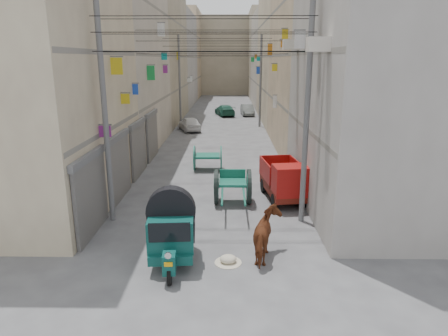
{
  "coord_description": "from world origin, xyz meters",
  "views": [
    {
      "loc": [
        0.86,
        -8.18,
        5.94
      ],
      "look_at": [
        0.65,
        6.5,
        1.94
      ],
      "focal_mm": 32.0,
      "sensor_mm": 36.0,
      "label": 1
    }
  ],
  "objects_px": {
    "tonga_cart": "(233,186)",
    "feed_sack": "(228,259)",
    "mini_truck": "(286,183)",
    "auto_rickshaw": "(172,229)",
    "horse": "(268,235)",
    "distant_car_green": "(225,110)",
    "distant_car_white": "(190,124)",
    "distant_car_grey": "(247,110)",
    "second_cart": "(208,157)"
  },
  "relations": [
    {
      "from": "horse",
      "to": "distant_car_grey",
      "type": "relative_size",
      "value": 0.51
    },
    {
      "from": "tonga_cart",
      "to": "horse",
      "type": "height_order",
      "value": "horse"
    },
    {
      "from": "second_cart",
      "to": "feed_sack",
      "type": "distance_m",
      "value": 10.56
    },
    {
      "from": "auto_rickshaw",
      "to": "distant_car_green",
      "type": "height_order",
      "value": "auto_rickshaw"
    },
    {
      "from": "second_cart",
      "to": "tonga_cart",
      "type": "bearing_deg",
      "value": -77.54
    },
    {
      "from": "distant_car_white",
      "to": "distant_car_grey",
      "type": "xyz_separation_m",
      "value": [
        5.38,
        9.89,
        -0.01
      ]
    },
    {
      "from": "auto_rickshaw",
      "to": "distant_car_grey",
      "type": "bearing_deg",
      "value": 79.54
    },
    {
      "from": "distant_car_white",
      "to": "distant_car_green",
      "type": "relative_size",
      "value": 0.88
    },
    {
      "from": "horse",
      "to": "distant_car_green",
      "type": "distance_m",
      "value": 32.45
    },
    {
      "from": "feed_sack",
      "to": "distant_car_white",
      "type": "distance_m",
      "value": 23.35
    },
    {
      "from": "distant_car_grey",
      "to": "distant_car_green",
      "type": "distance_m",
      "value": 2.49
    },
    {
      "from": "mini_truck",
      "to": "second_cart",
      "type": "xyz_separation_m",
      "value": [
        -3.59,
        5.16,
        -0.14
      ]
    },
    {
      "from": "mini_truck",
      "to": "distant_car_white",
      "type": "xyz_separation_m",
      "value": [
        -5.83,
        17.78,
        -0.27
      ]
    },
    {
      "from": "tonga_cart",
      "to": "distant_car_green",
      "type": "height_order",
      "value": "tonga_cart"
    },
    {
      "from": "auto_rickshaw",
      "to": "tonga_cart",
      "type": "distance_m",
      "value": 5.43
    },
    {
      "from": "distant_car_white",
      "to": "feed_sack",
      "type": "bearing_deg",
      "value": 79.57
    },
    {
      "from": "tonga_cart",
      "to": "distant_car_grey",
      "type": "xyz_separation_m",
      "value": [
        1.8,
        27.8,
        -0.19
      ]
    },
    {
      "from": "tonga_cart",
      "to": "second_cart",
      "type": "bearing_deg",
      "value": 103.76
    },
    {
      "from": "tonga_cart",
      "to": "distant_car_grey",
      "type": "height_order",
      "value": "tonga_cart"
    },
    {
      "from": "auto_rickshaw",
      "to": "second_cart",
      "type": "relative_size",
      "value": 1.64
    },
    {
      "from": "tonga_cart",
      "to": "mini_truck",
      "type": "xyz_separation_m",
      "value": [
        2.25,
        0.14,
        0.1
      ]
    },
    {
      "from": "horse",
      "to": "mini_truck",
      "type": "bearing_deg",
      "value": -95.52
    },
    {
      "from": "second_cart",
      "to": "distant_car_grey",
      "type": "distance_m",
      "value": 22.73
    },
    {
      "from": "feed_sack",
      "to": "distant_car_white",
      "type": "height_order",
      "value": "distant_car_white"
    },
    {
      "from": "horse",
      "to": "distant_car_green",
      "type": "relative_size",
      "value": 0.46
    },
    {
      "from": "second_cart",
      "to": "distant_car_grey",
      "type": "height_order",
      "value": "second_cart"
    },
    {
      "from": "mini_truck",
      "to": "second_cart",
      "type": "height_order",
      "value": "mini_truck"
    },
    {
      "from": "tonga_cart",
      "to": "horse",
      "type": "xyz_separation_m",
      "value": [
        1.03,
        -4.88,
        -0.01
      ]
    },
    {
      "from": "tonga_cart",
      "to": "feed_sack",
      "type": "height_order",
      "value": "tonga_cart"
    },
    {
      "from": "auto_rickshaw",
      "to": "tonga_cart",
      "type": "height_order",
      "value": "auto_rickshaw"
    },
    {
      "from": "auto_rickshaw",
      "to": "distant_car_green",
      "type": "relative_size",
      "value": 0.65
    },
    {
      "from": "auto_rickshaw",
      "to": "distant_car_grey",
      "type": "xyz_separation_m",
      "value": [
        3.66,
        32.9,
        -0.47
      ]
    },
    {
      "from": "horse",
      "to": "distant_car_white",
      "type": "bearing_deg",
      "value": -70.44
    },
    {
      "from": "auto_rickshaw",
      "to": "tonga_cart",
      "type": "relative_size",
      "value": 0.79
    },
    {
      "from": "mini_truck",
      "to": "horse",
      "type": "distance_m",
      "value": 5.17
    },
    {
      "from": "distant_car_white",
      "to": "distant_car_green",
      "type": "xyz_separation_m",
      "value": [
        2.91,
        9.61,
        -0.02
      ]
    },
    {
      "from": "distant_car_grey",
      "to": "auto_rickshaw",
      "type": "bearing_deg",
      "value": -100.48
    },
    {
      "from": "feed_sack",
      "to": "distant_car_green",
      "type": "xyz_separation_m",
      "value": [
        -0.5,
        32.71,
        0.45
      ]
    },
    {
      "from": "auto_rickshaw",
      "to": "horse",
      "type": "relative_size",
      "value": 1.43
    },
    {
      "from": "distant_car_white",
      "to": "second_cart",
      "type": "bearing_deg",
      "value": 81.23
    },
    {
      "from": "mini_truck",
      "to": "distant_car_green",
      "type": "relative_size",
      "value": 0.85
    },
    {
      "from": "auto_rickshaw",
      "to": "second_cart",
      "type": "distance_m",
      "value": 10.4
    },
    {
      "from": "distant_car_grey",
      "to": "horse",
      "type": "bearing_deg",
      "value": -95.49
    },
    {
      "from": "distant_car_green",
      "to": "mini_truck",
      "type": "bearing_deg",
      "value": 82.88
    },
    {
      "from": "mini_truck",
      "to": "distant_car_green",
      "type": "xyz_separation_m",
      "value": [
        -2.92,
        27.39,
        -0.29
      ]
    },
    {
      "from": "tonga_cart",
      "to": "distant_car_white",
      "type": "distance_m",
      "value": 18.26
    },
    {
      "from": "mini_truck",
      "to": "distant_car_green",
      "type": "distance_m",
      "value": 27.55
    },
    {
      "from": "auto_rickshaw",
      "to": "distant_car_grey",
      "type": "distance_m",
      "value": 33.1
    },
    {
      "from": "tonga_cart",
      "to": "distant_car_white",
      "type": "relative_size",
      "value": 0.94
    },
    {
      "from": "mini_truck",
      "to": "auto_rickshaw",
      "type": "bearing_deg",
      "value": -135.68
    }
  ]
}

